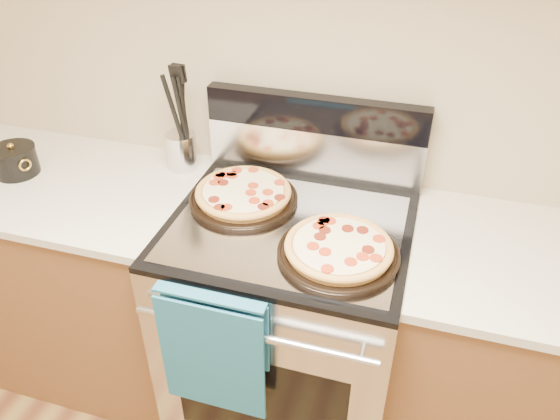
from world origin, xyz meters
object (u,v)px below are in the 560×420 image
(pepperoni_pizza_front, at_px, (339,249))
(utensil_crock, at_px, (182,151))
(range_body, at_px, (289,327))
(saucepan, at_px, (15,162))
(pepperoni_pizza_back, at_px, (243,195))

(pepperoni_pizza_front, height_order, utensil_crock, utensil_crock)
(range_body, distance_m, utensil_crock, 0.75)
(range_body, bearing_deg, saucepan, 178.41)
(pepperoni_pizza_front, height_order, saucepan, saucepan)
(pepperoni_pizza_front, relative_size, saucepan, 2.26)
(range_body, xyz_separation_m, pepperoni_pizza_back, (-0.18, 0.07, 0.50))
(pepperoni_pizza_front, relative_size, utensil_crock, 2.55)
(pepperoni_pizza_front, bearing_deg, range_body, 145.62)
(pepperoni_pizza_front, bearing_deg, saucepan, 172.90)
(utensil_crock, bearing_deg, saucepan, -159.37)
(range_body, distance_m, saucepan, 1.16)
(pepperoni_pizza_front, bearing_deg, utensil_crock, 151.18)
(pepperoni_pizza_back, distance_m, utensil_crock, 0.35)
(saucepan, bearing_deg, utensil_crock, 20.63)
(range_body, height_order, saucepan, saucepan)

